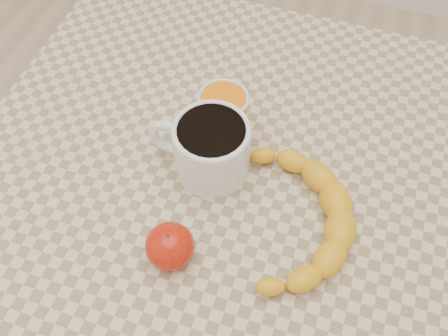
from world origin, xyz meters
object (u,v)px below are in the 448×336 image
(table, at_px, (224,204))
(orange_juice_glass, at_px, (223,116))
(banana, at_px, (297,218))
(coffee_mug, at_px, (210,147))
(apple, at_px, (170,246))

(table, bearing_deg, orange_juice_glass, 109.03)
(table, bearing_deg, banana, -21.80)
(table, distance_m, coffee_mug, 0.14)
(apple, relative_size, banana, 0.26)
(table, xyz_separation_m, banana, (0.12, -0.05, 0.11))
(orange_juice_glass, bearing_deg, coffee_mug, -89.42)
(coffee_mug, relative_size, apple, 2.00)
(banana, bearing_deg, coffee_mug, 150.09)
(coffee_mug, relative_size, banana, 0.52)
(orange_juice_glass, relative_size, banana, 0.30)
(coffee_mug, xyz_separation_m, orange_juice_glass, (-0.00, 0.06, -0.00))
(coffee_mug, distance_m, orange_juice_glass, 0.06)
(coffee_mug, bearing_deg, apple, -90.70)
(coffee_mug, distance_m, banana, 0.16)
(coffee_mug, bearing_deg, orange_juice_glass, 90.58)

